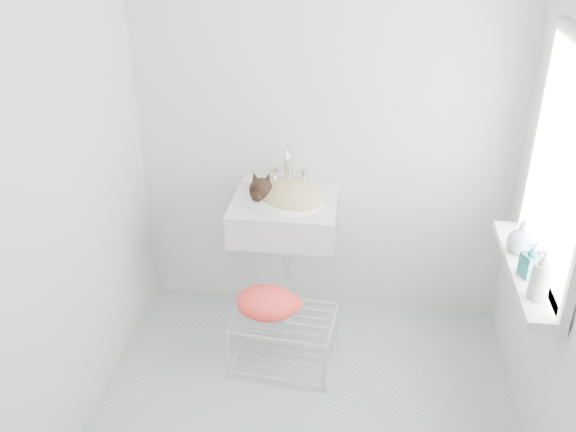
# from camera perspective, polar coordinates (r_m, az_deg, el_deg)

# --- Properties ---
(floor) EXTENTS (2.20, 2.00, 0.02)m
(floor) POSITION_cam_1_polar(r_m,az_deg,el_deg) (3.45, 1.48, -17.17)
(floor) COLOR #AEB7BE
(floor) RESTS_ON ground
(back_wall) EXTENTS (2.20, 0.02, 2.50)m
(back_wall) POSITION_cam_1_polar(r_m,az_deg,el_deg) (3.63, 3.36, 8.71)
(back_wall) COLOR silver
(back_wall) RESTS_ON ground
(right_wall) EXTENTS (0.02, 2.00, 2.50)m
(right_wall) POSITION_cam_1_polar(r_m,az_deg,el_deg) (2.84, 24.44, 0.43)
(right_wall) COLOR silver
(right_wall) RESTS_ON ground
(left_wall) EXTENTS (0.02, 2.00, 2.50)m
(left_wall) POSITION_cam_1_polar(r_m,az_deg,el_deg) (3.01, -19.57, 2.87)
(left_wall) COLOR silver
(left_wall) RESTS_ON ground
(window_glass) EXTENTS (0.01, 0.80, 1.00)m
(window_glass) POSITION_cam_1_polar(r_m,az_deg,el_deg) (2.97, 23.58, 3.93)
(window_glass) COLOR white
(window_glass) RESTS_ON right_wall
(window_frame) EXTENTS (0.04, 0.90, 1.10)m
(window_frame) POSITION_cam_1_polar(r_m,az_deg,el_deg) (2.97, 23.31, 3.95)
(window_frame) COLOR white
(window_frame) RESTS_ON right_wall
(windowsill) EXTENTS (0.16, 0.88, 0.04)m
(windowsill) POSITION_cam_1_polar(r_m,az_deg,el_deg) (3.18, 20.53, -4.54)
(windowsill) COLOR white
(windowsill) RESTS_ON right_wall
(sink) EXTENTS (0.59, 0.52, 0.24)m
(sink) POSITION_cam_1_polar(r_m,az_deg,el_deg) (3.57, -0.31, 1.41)
(sink) COLOR silver
(sink) RESTS_ON back_wall
(faucet) EXTENTS (0.21, 0.15, 0.21)m
(faucet) POSITION_cam_1_polar(r_m,az_deg,el_deg) (3.67, 0.05, 4.61)
(faucet) COLOR silver
(faucet) RESTS_ON sink
(cat) EXTENTS (0.43, 0.36, 0.25)m
(cat) POSITION_cam_1_polar(r_m,az_deg,el_deg) (3.54, -0.12, 1.84)
(cat) COLOR #CBB87B
(cat) RESTS_ON sink
(wire_rack) EXTENTS (0.57, 0.42, 0.32)m
(wire_rack) POSITION_cam_1_polar(r_m,az_deg,el_deg) (3.64, -0.36, -11.17)
(wire_rack) COLOR silver
(wire_rack) RESTS_ON floor
(towel) EXTENTS (0.38, 0.29, 0.14)m
(towel) POSITION_cam_1_polar(r_m,az_deg,el_deg) (3.53, -1.89, -8.35)
(towel) COLOR #EE4A28
(towel) RESTS_ON wire_rack
(bottle_a) EXTENTS (0.08, 0.08, 0.20)m
(bottle_a) POSITION_cam_1_polar(r_m,az_deg,el_deg) (2.96, 21.36, -6.85)
(bottle_a) COLOR silver
(bottle_a) RESTS_ON windowsill
(bottle_b) EXTENTS (0.10, 0.10, 0.17)m
(bottle_b) POSITION_cam_1_polar(r_m,az_deg,el_deg) (3.10, 20.70, -5.03)
(bottle_b) COLOR #1E6A6D
(bottle_b) RESTS_ON windowsill
(bottle_c) EXTENTS (0.14, 0.14, 0.17)m
(bottle_c) POSITION_cam_1_polar(r_m,az_deg,el_deg) (3.28, 19.99, -3.04)
(bottle_c) COLOR silver
(bottle_c) RESTS_ON windowsill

